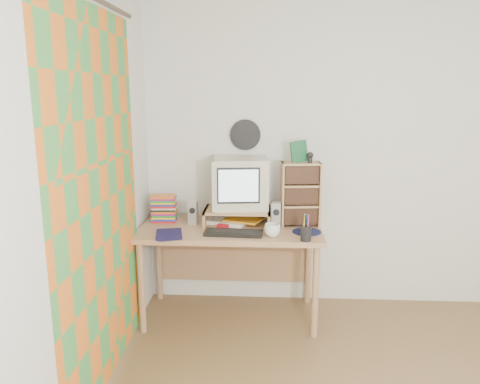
# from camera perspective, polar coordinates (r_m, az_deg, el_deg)

# --- Properties ---
(back_wall) EXTENTS (3.50, 0.00, 3.50)m
(back_wall) POSITION_cam_1_polar(r_m,az_deg,el_deg) (3.95, 14.28, 4.12)
(back_wall) COLOR white
(back_wall) RESTS_ON floor
(left_wall) EXTENTS (0.00, 3.50, 3.50)m
(left_wall) POSITION_cam_1_polar(r_m,az_deg,el_deg) (2.38, -21.53, -1.74)
(left_wall) COLOR white
(left_wall) RESTS_ON floor
(curtain) EXTENTS (0.00, 2.20, 2.20)m
(curtain) POSITION_cam_1_polar(r_m,az_deg,el_deg) (2.81, -16.62, -1.36)
(curtain) COLOR orange
(curtain) RESTS_ON left_wall
(wall_disc) EXTENTS (0.25, 0.02, 0.25)m
(wall_disc) POSITION_cam_1_polar(r_m,az_deg,el_deg) (3.84, 0.65, 6.98)
(wall_disc) COLOR black
(wall_disc) RESTS_ON back_wall
(desk) EXTENTS (1.40, 0.70, 0.75)m
(desk) POSITION_cam_1_polar(r_m,az_deg,el_deg) (3.74, -1.12, -5.98)
(desk) COLOR tan
(desk) RESTS_ON floor
(monitor_riser) EXTENTS (0.52, 0.30, 0.12)m
(monitor_riser) POSITION_cam_1_polar(r_m,az_deg,el_deg) (3.70, -0.32, -2.46)
(monitor_riser) COLOR tan
(monitor_riser) RESTS_ON desk
(crt_monitor) EXTENTS (0.46, 0.46, 0.40)m
(crt_monitor) POSITION_cam_1_polar(r_m,az_deg,el_deg) (3.70, -0.04, 1.10)
(crt_monitor) COLOR beige
(crt_monitor) RESTS_ON monitor_riser
(speaker_left) EXTENTS (0.08, 0.08, 0.18)m
(speaker_left) POSITION_cam_1_polar(r_m,az_deg,el_deg) (3.71, -5.75, -2.54)
(speaker_left) COLOR #B2B2B7
(speaker_left) RESTS_ON desk
(speaker_right) EXTENTS (0.08, 0.08, 0.19)m
(speaker_right) POSITION_cam_1_polar(r_m,az_deg,el_deg) (3.63, 4.43, -2.76)
(speaker_right) COLOR #B2B2B7
(speaker_right) RESTS_ON desk
(keyboard) EXTENTS (0.43, 0.17, 0.03)m
(keyboard) POSITION_cam_1_polar(r_m,az_deg,el_deg) (3.44, -0.79, -5.01)
(keyboard) COLOR black
(keyboard) RESTS_ON desk
(dvd_stack) EXTENTS (0.20, 0.15, 0.27)m
(dvd_stack) POSITION_cam_1_polar(r_m,az_deg,el_deg) (3.81, -9.25, -1.52)
(dvd_stack) COLOR brown
(dvd_stack) RESTS_ON desk
(cd_rack) EXTENTS (0.31, 0.19, 0.50)m
(cd_rack) POSITION_cam_1_polar(r_m,az_deg,el_deg) (3.66, 7.35, -0.24)
(cd_rack) COLOR tan
(cd_rack) RESTS_ON desk
(mug) EXTENTS (0.15, 0.15, 0.09)m
(mug) POSITION_cam_1_polar(r_m,az_deg,el_deg) (3.41, 3.96, -4.65)
(mug) COLOR white
(mug) RESTS_ON desk
(diary) EXTENTS (0.26, 0.21, 0.05)m
(diary) POSITION_cam_1_polar(r_m,az_deg,el_deg) (3.46, -10.20, -4.98)
(diary) COLOR #12103D
(diary) RESTS_ON desk
(mousepad) EXTENTS (0.25, 0.25, 0.00)m
(mousepad) POSITION_cam_1_polar(r_m,az_deg,el_deg) (3.54, 8.12, -4.83)
(mousepad) COLOR #101637
(mousepad) RESTS_ON desk
(pen_cup) EXTENTS (0.09, 0.09, 0.15)m
(pen_cup) POSITION_cam_1_polar(r_m,az_deg,el_deg) (3.32, 8.06, -4.67)
(pen_cup) COLOR black
(pen_cup) RESTS_ON desk
(papers) EXTENTS (0.38, 0.33, 0.04)m
(papers) POSITION_cam_1_polar(r_m,az_deg,el_deg) (3.75, -0.76, -3.43)
(papers) COLOR white
(papers) RESTS_ON desk
(red_box) EXTENTS (0.09, 0.07, 0.04)m
(red_box) POSITION_cam_1_polar(r_m,az_deg,el_deg) (3.56, -2.12, -4.30)
(red_box) COLOR red
(red_box) RESTS_ON desk
(game_box) EXTENTS (0.13, 0.06, 0.16)m
(game_box) POSITION_cam_1_polar(r_m,az_deg,el_deg) (3.61, 7.19, 4.92)
(game_box) COLOR #185733
(game_box) RESTS_ON cd_rack
(webcam) EXTENTS (0.05, 0.05, 0.08)m
(webcam) POSITION_cam_1_polar(r_m,az_deg,el_deg) (3.60, 8.55, 4.20)
(webcam) COLOR black
(webcam) RESTS_ON cd_rack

